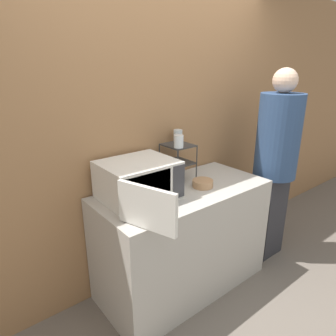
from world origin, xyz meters
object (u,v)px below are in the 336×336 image
(dish_rack, at_px, (178,155))
(glass_back_right, at_px, (178,136))
(microwave, at_px, (138,181))
(person, at_px, (276,158))
(bowl, at_px, (203,183))
(glass_front_left, at_px, (179,141))

(dish_rack, relative_size, glass_back_right, 3.07)
(glass_back_right, bearing_deg, microwave, -159.88)
(glass_back_right, distance_m, person, 0.97)
(dish_rack, bearing_deg, person, -22.83)
(microwave, height_order, glass_back_right, glass_back_right)
(glass_back_right, relative_size, bowl, 0.61)
(bowl, bearing_deg, person, -8.37)
(microwave, distance_m, person, 1.38)
(glass_front_left, relative_size, bowl, 0.61)
(bowl, bearing_deg, glass_back_right, 87.90)
(microwave, relative_size, glass_back_right, 8.21)
(glass_front_left, bearing_deg, person, -17.20)
(bowl, bearing_deg, microwave, 166.23)
(microwave, height_order, person, person)
(dish_rack, bearing_deg, glass_back_right, 50.50)
(glass_front_left, distance_m, person, 1.02)
(person, bearing_deg, bowl, 171.63)
(microwave, distance_m, dish_rack, 0.50)
(dish_rack, distance_m, glass_back_right, 0.17)
(glass_back_right, distance_m, bowl, 0.47)
(glass_front_left, bearing_deg, bowl, -56.02)
(bowl, bearing_deg, dish_rack, 101.94)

